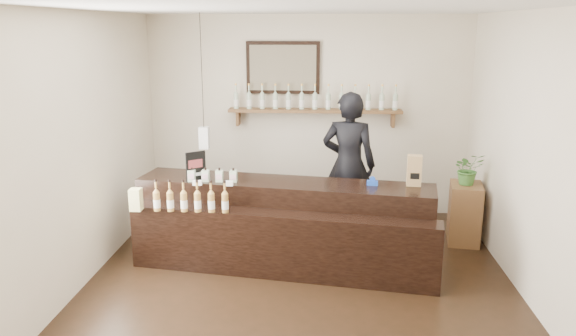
# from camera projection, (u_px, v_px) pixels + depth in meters

# --- Properties ---
(ground) EXTENTS (5.00, 5.00, 0.00)m
(ground) POSITION_uv_depth(u_px,v_px,m) (299.00, 286.00, 5.86)
(ground) COLOR black
(ground) RESTS_ON ground
(room_shell) EXTENTS (5.00, 5.00, 5.00)m
(room_shell) POSITION_uv_depth(u_px,v_px,m) (300.00, 125.00, 5.44)
(room_shell) COLOR beige
(room_shell) RESTS_ON ground
(back_wall_decor) EXTENTS (2.66, 0.96, 1.69)m
(back_wall_decor) POSITION_uv_depth(u_px,v_px,m) (297.00, 92.00, 7.74)
(back_wall_decor) COLOR brown
(back_wall_decor) RESTS_ON ground
(counter) EXTENTS (3.41, 1.40, 1.10)m
(counter) POSITION_uv_depth(u_px,v_px,m) (282.00, 227.00, 6.33)
(counter) COLOR black
(counter) RESTS_ON ground
(promo_sign) EXTENTS (0.20, 0.16, 0.33)m
(promo_sign) POSITION_uv_depth(u_px,v_px,m) (196.00, 166.00, 6.34)
(promo_sign) COLOR black
(promo_sign) RESTS_ON counter
(paper_bag) EXTENTS (0.17, 0.13, 0.34)m
(paper_bag) POSITION_uv_depth(u_px,v_px,m) (414.00, 170.00, 6.12)
(paper_bag) COLOR #9C804B
(paper_bag) RESTS_ON counter
(tape_dispenser) EXTENTS (0.12, 0.06, 0.10)m
(tape_dispenser) POSITION_uv_depth(u_px,v_px,m) (372.00, 182.00, 6.16)
(tape_dispenser) COLOR #1A45B6
(tape_dispenser) RESTS_ON counter
(side_cabinet) EXTENTS (0.45, 0.57, 0.75)m
(side_cabinet) POSITION_uv_depth(u_px,v_px,m) (465.00, 213.00, 6.99)
(side_cabinet) COLOR brown
(side_cabinet) RESTS_ON ground
(potted_plant) EXTENTS (0.41, 0.37, 0.40)m
(potted_plant) POSITION_uv_depth(u_px,v_px,m) (468.00, 169.00, 6.85)
(potted_plant) COLOR #3D722D
(potted_plant) RESTS_ON side_cabinet
(shopkeeper) EXTENTS (0.85, 0.64, 2.11)m
(shopkeeper) POSITION_uv_depth(u_px,v_px,m) (349.00, 156.00, 7.07)
(shopkeeper) COLOR black
(shopkeeper) RESTS_ON ground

